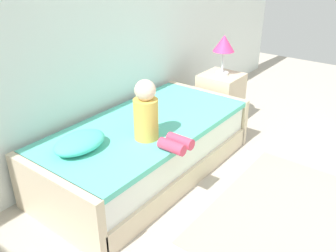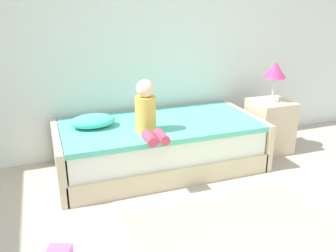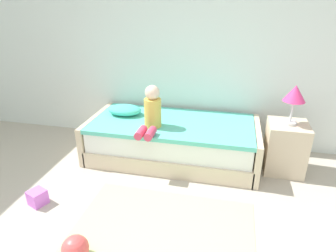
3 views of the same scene
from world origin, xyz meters
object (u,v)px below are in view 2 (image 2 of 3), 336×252
Objects in this scene: bed at (160,146)px; pillow at (93,121)px; nightstand at (269,126)px; child_figure at (147,112)px; table_lamp at (275,72)px.

pillow is at bearing 171.38° from bed.
pillow is (-2.01, 0.10, 0.26)m from nightstand.
bed is 0.74m from pillow.
child_figure reaches higher than nightstand.
child_figure is at bearing -131.14° from bed.
bed is at bearing -179.94° from table_lamp.
child_figure is 1.16× the size of pillow.
child_figure is (-1.55, -0.23, 0.40)m from nightstand.
table_lamp is at bearing 8.44° from child_figure.
nightstand is 1.18× the size of child_figure.
bed is 3.52× the size of nightstand.
child_figure reaches higher than pillow.
pillow reaches higher than nightstand.
bed is 1.35m from nightstand.
bed is 4.14× the size of child_figure.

